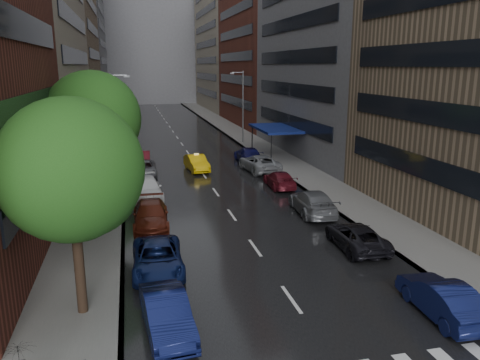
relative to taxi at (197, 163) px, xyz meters
name	(u,v)px	position (x,y,z in m)	size (l,w,h in m)	color
ground	(329,354)	(0.36, -30.11, -0.76)	(220.00, 220.00, 0.00)	gray
road	(179,139)	(0.36, 19.89, -0.76)	(14.00, 140.00, 0.01)	black
sidewalk_left	(110,141)	(-8.64, 19.89, -0.69)	(4.00, 140.00, 0.15)	gray
sidewalk_right	(243,137)	(9.36, 19.89, -0.69)	(4.00, 140.00, 0.15)	gray
buildings_left	(60,20)	(-14.64, 28.68, 15.23)	(8.00, 108.00, 38.00)	maroon
buildings_right	(271,29)	(15.36, 26.59, 14.27)	(8.05, 109.10, 36.00)	#937A5B
building_far	(150,41)	(0.36, 87.89, 15.24)	(40.00, 14.00, 32.00)	slate
tree_near	(71,170)	(-8.24, -25.36, 5.21)	(5.48, 5.48, 8.73)	#382619
tree_mid	(93,119)	(-8.24, -12.65, 5.77)	(5.99, 5.99, 9.55)	#382619
tree_far	(105,112)	(-8.24, 2.40, 4.82)	(5.12, 5.12, 8.15)	#382619
taxi	(197,163)	(0.00, 0.00, 0.00)	(1.61, 4.62, 1.52)	#E0B10B
parked_cars_left	(148,200)	(-5.04, -11.86, -0.02)	(2.53, 35.08, 1.55)	#0F174A
parked_cars_right	(288,185)	(5.76, -9.96, 0.00)	(3.23, 36.50, 1.61)	#0E1543
street_lamp_left	(114,122)	(-7.36, -0.11, 4.13)	(1.74, 0.22, 9.00)	gray
street_lamp_right	(242,105)	(8.08, 14.89, 4.13)	(1.74, 0.22, 9.00)	gray
awning	(275,129)	(9.34, 4.89, 2.37)	(4.00, 8.00, 3.12)	navy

